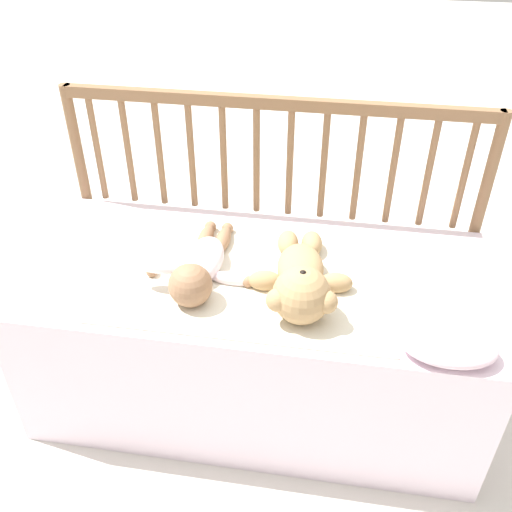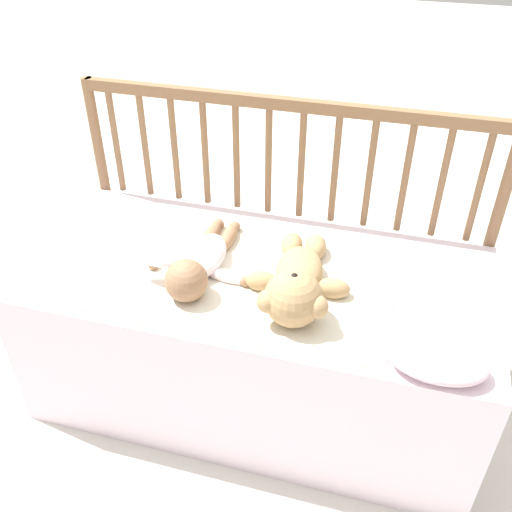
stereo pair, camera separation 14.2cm
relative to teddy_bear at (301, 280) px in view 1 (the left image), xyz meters
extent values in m
plane|color=silver|center=(-0.13, 0.09, -0.56)|extent=(12.00, 12.00, 0.00)
cube|color=silver|center=(-0.13, 0.09, -0.31)|extent=(1.34, 0.62, 0.50)
cylinder|color=brown|center=(-0.79, 0.42, -0.11)|extent=(0.04, 0.04, 0.90)
cylinder|color=brown|center=(0.52, 0.42, -0.11)|extent=(0.04, 0.04, 0.90)
cube|color=brown|center=(-0.13, 0.42, 0.32)|extent=(1.31, 0.03, 0.04)
cylinder|color=brown|center=(-0.72, 0.42, 0.12)|extent=(0.02, 0.02, 0.36)
cylinder|color=brown|center=(-0.61, 0.42, 0.12)|extent=(0.02, 0.02, 0.36)
cylinder|color=brown|center=(-0.51, 0.42, 0.12)|extent=(0.02, 0.02, 0.36)
cylinder|color=brown|center=(-0.40, 0.42, 0.12)|extent=(0.02, 0.02, 0.36)
cylinder|color=brown|center=(-0.29, 0.42, 0.12)|extent=(0.02, 0.02, 0.36)
cylinder|color=brown|center=(-0.19, 0.42, 0.12)|extent=(0.02, 0.02, 0.36)
cylinder|color=brown|center=(-0.08, 0.42, 0.12)|extent=(0.02, 0.02, 0.36)
cylinder|color=brown|center=(0.02, 0.42, 0.12)|extent=(0.02, 0.02, 0.36)
cylinder|color=brown|center=(0.13, 0.42, 0.12)|extent=(0.02, 0.02, 0.36)
cylinder|color=brown|center=(0.24, 0.42, 0.12)|extent=(0.02, 0.02, 0.36)
cylinder|color=brown|center=(0.34, 0.42, 0.12)|extent=(0.02, 0.02, 0.36)
cylinder|color=brown|center=(0.45, 0.42, 0.12)|extent=(0.02, 0.02, 0.36)
cube|color=silver|center=(-0.15, 0.08, -0.06)|extent=(0.81, 0.54, 0.01)
ellipsoid|color=tan|center=(-0.01, 0.08, -0.02)|extent=(0.15, 0.22, 0.08)
sphere|color=tan|center=(0.01, -0.08, 0.02)|extent=(0.15, 0.15, 0.15)
sphere|color=tan|center=(0.01, -0.08, 0.06)|extent=(0.06, 0.06, 0.06)
sphere|color=black|center=(0.01, -0.08, 0.08)|extent=(0.02, 0.02, 0.02)
sphere|color=tan|center=(0.07, -0.10, 0.02)|extent=(0.06, 0.06, 0.06)
sphere|color=tan|center=(-0.05, -0.11, 0.02)|extent=(0.06, 0.06, 0.06)
ellipsoid|color=tan|center=(0.09, 0.04, -0.03)|extent=(0.10, 0.07, 0.06)
ellipsoid|color=tan|center=(-0.10, 0.02, -0.03)|extent=(0.10, 0.07, 0.06)
ellipsoid|color=tan|center=(0.01, 0.21, -0.03)|extent=(0.07, 0.11, 0.06)
ellipsoid|color=tan|center=(-0.06, 0.20, -0.03)|extent=(0.07, 0.11, 0.06)
ellipsoid|color=white|center=(-0.28, 0.08, -0.02)|extent=(0.11, 0.21, 0.07)
sphere|color=#936B4C|center=(-0.28, -0.07, 0.00)|extent=(0.12, 0.12, 0.12)
ellipsoid|color=white|center=(-0.19, 0.03, -0.04)|extent=(0.14, 0.04, 0.04)
ellipsoid|color=white|center=(-0.38, -0.03, 0.02)|extent=(0.14, 0.04, 0.04)
sphere|color=#936B4C|center=(-0.15, 0.02, -0.04)|extent=(0.03, 0.03, 0.03)
sphere|color=#936B4C|center=(-0.42, 0.02, -0.04)|extent=(0.03, 0.03, 0.03)
ellipsoid|color=#936B4C|center=(-0.26, 0.20, -0.04)|extent=(0.04, 0.14, 0.04)
ellipsoid|color=#936B4C|center=(-0.31, 0.20, -0.04)|extent=(0.04, 0.14, 0.04)
sphere|color=#936B4C|center=(-0.26, 0.27, -0.04)|extent=(0.04, 0.04, 0.04)
sphere|color=#936B4C|center=(-0.31, 0.27, -0.04)|extent=(0.04, 0.04, 0.04)
ellipsoid|color=silver|center=(0.37, -0.16, -0.03)|extent=(0.23, 0.14, 0.06)
camera|label=1|loc=(0.07, -1.19, 0.95)|focal=40.00mm
camera|label=2|loc=(0.21, -1.16, 0.95)|focal=40.00mm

